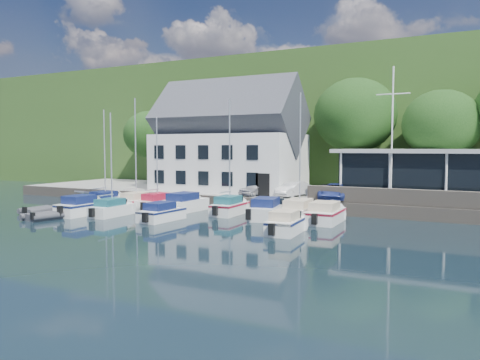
% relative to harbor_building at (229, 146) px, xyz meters
% --- Properties ---
extents(ground, '(180.00, 180.00, 0.00)m').
position_rel_harbor_building_xyz_m(ground, '(7.00, -16.50, -5.35)').
color(ground, black).
rests_on(ground, ground).
extents(quay, '(60.00, 13.00, 1.00)m').
position_rel_harbor_building_xyz_m(quay, '(7.00, 1.00, -4.85)').
color(quay, '#979792').
rests_on(quay, ground).
extents(quay_face, '(60.00, 0.30, 1.00)m').
position_rel_harbor_building_xyz_m(quay_face, '(7.00, -5.50, -4.85)').
color(quay_face, '#6F6559').
rests_on(quay_face, ground).
extents(hillside, '(160.00, 75.00, 16.00)m').
position_rel_harbor_building_xyz_m(hillside, '(7.00, 45.50, 2.65)').
color(hillside, '#33541F').
rests_on(hillside, ground).
extents(field_patch, '(50.00, 30.00, 0.30)m').
position_rel_harbor_building_xyz_m(field_patch, '(15.00, 53.50, 10.80)').
color(field_patch, '#4F6130').
rests_on(field_patch, hillside).
extents(harbor_building, '(14.40, 8.20, 8.70)m').
position_rel_harbor_building_xyz_m(harbor_building, '(0.00, 0.00, 0.00)').
color(harbor_building, white).
rests_on(harbor_building, quay).
extents(club_pavilion, '(13.20, 7.20, 4.10)m').
position_rel_harbor_building_xyz_m(club_pavilion, '(18.00, -0.50, -2.30)').
color(club_pavilion, black).
rests_on(club_pavilion, quay).
extents(seawall, '(18.00, 0.50, 1.20)m').
position_rel_harbor_building_xyz_m(seawall, '(19.00, -5.10, -3.75)').
color(seawall, '#6F6559').
rests_on(seawall, quay).
extents(gangway, '(1.20, 6.00, 1.40)m').
position_rel_harbor_building_xyz_m(gangway, '(-9.50, -7.50, -5.35)').
color(gangway, silver).
rests_on(gangway, ground).
extents(car_silver, '(2.16, 3.72, 1.19)m').
position_rel_harbor_building_xyz_m(car_silver, '(4.57, -3.55, -3.76)').
color(car_silver, silver).
rests_on(car_silver, quay).
extents(car_white, '(2.21, 4.13, 1.29)m').
position_rel_harbor_building_xyz_m(car_white, '(7.91, -3.00, -3.70)').
color(car_white, silver).
rests_on(car_white, quay).
extents(car_dgrey, '(2.27, 4.16, 1.14)m').
position_rel_harbor_building_xyz_m(car_dgrey, '(10.81, -3.07, -3.78)').
color(car_dgrey, '#302F35').
rests_on(car_dgrey, quay).
extents(car_blue, '(2.03, 4.29, 1.42)m').
position_rel_harbor_building_xyz_m(car_blue, '(11.78, -3.68, -3.64)').
color(car_blue, navy).
rests_on(car_blue, quay).
extents(flagpole, '(2.48, 0.20, 10.33)m').
position_rel_harbor_building_xyz_m(flagpole, '(16.16, -3.87, 0.81)').
color(flagpole, white).
rests_on(flagpole, quay).
extents(tree_0, '(6.32, 6.32, 8.63)m').
position_rel_harbor_building_xyz_m(tree_0, '(-13.44, 4.76, -0.03)').
color(tree_0, black).
rests_on(tree_0, quay).
extents(tree_1, '(7.94, 7.94, 10.85)m').
position_rel_harbor_building_xyz_m(tree_1, '(-5.50, 6.22, 1.07)').
color(tree_1, black).
rests_on(tree_1, quay).
extents(tree_3, '(8.06, 8.06, 11.01)m').
position_rel_harbor_building_xyz_m(tree_3, '(11.17, 5.42, 1.15)').
color(tree_3, black).
rests_on(tree_3, quay).
extents(tree_4, '(6.87, 6.87, 9.38)m').
position_rel_harbor_building_xyz_m(tree_4, '(19.03, 4.75, 0.34)').
color(tree_4, black).
rests_on(tree_4, quay).
extents(boat_r1_0, '(2.01, 5.30, 8.25)m').
position_rel_harbor_building_xyz_m(boat_r1_0, '(-7.51, -9.29, -1.23)').
color(boat_r1_0, white).
rests_on(boat_r1_0, ground).
extents(boat_r1_1, '(1.90, 5.47, 8.54)m').
position_rel_harbor_building_xyz_m(boat_r1_1, '(-3.99, -9.34, -1.08)').
color(boat_r1_1, white).
rests_on(boat_r1_1, ground).
extents(boat_r1_2, '(2.26, 5.82, 8.63)m').
position_rel_harbor_building_xyz_m(boat_r1_2, '(-1.89, -9.13, -1.03)').
color(boat_r1_2, white).
rests_on(boat_r1_2, ground).
extents(boat_r1_3, '(2.49, 6.50, 1.57)m').
position_rel_harbor_building_xyz_m(boat_r1_3, '(0.72, -8.97, -4.57)').
color(boat_r1_3, white).
rests_on(boat_r1_3, ground).
extents(boat_r1_4, '(2.06, 5.69, 9.05)m').
position_rel_harbor_building_xyz_m(boat_r1_4, '(4.86, -8.87, -0.83)').
color(boat_r1_4, white).
rests_on(boat_r1_4, ground).
extents(boat_r1_5, '(3.09, 6.43, 1.56)m').
position_rel_harbor_building_xyz_m(boat_r1_5, '(8.30, -9.46, -4.57)').
color(boat_r1_5, white).
rests_on(boat_r1_5, ground).
extents(boat_r1_6, '(2.34, 6.94, 9.14)m').
position_rel_harbor_building_xyz_m(boat_r1_6, '(10.56, -8.73, -0.78)').
color(boat_r1_6, white).
rests_on(boat_r1_6, ground).
extents(boat_r1_7, '(2.34, 5.92, 1.48)m').
position_rel_harbor_building_xyz_m(boat_r1_7, '(12.67, -9.31, -4.61)').
color(boat_r1_7, white).
rests_on(boat_r1_7, ground).
extents(boat_r2_0, '(2.23, 5.73, 1.56)m').
position_rel_harbor_building_xyz_m(boat_r2_0, '(-5.22, -14.35, -4.57)').
color(boat_r2_0, white).
rests_on(boat_r2_0, ground).
extents(boat_r2_1, '(1.89, 5.50, 8.21)m').
position_rel_harbor_building_xyz_m(boat_r2_1, '(-2.82, -13.60, -1.25)').
color(boat_r2_1, white).
rests_on(boat_r2_1, ground).
extents(boat_r2_2, '(2.14, 5.40, 1.35)m').
position_rel_harbor_building_xyz_m(boat_r2_2, '(1.98, -13.79, -4.67)').
color(boat_r2_2, white).
rests_on(boat_r2_2, ground).
extents(boat_r2_4, '(2.14, 5.07, 1.43)m').
position_rel_harbor_building_xyz_m(boat_r2_4, '(11.71, -14.39, -4.64)').
color(boat_r2_4, white).
rests_on(boat_r2_4, ground).
extents(dinghy_0, '(1.84, 2.95, 0.67)m').
position_rel_harbor_building_xyz_m(dinghy_0, '(-8.96, -15.21, -5.01)').
color(dinghy_0, '#3C3C41').
rests_on(dinghy_0, ground).
extents(dinghy_1, '(2.43, 3.31, 0.69)m').
position_rel_harbor_building_xyz_m(dinghy_1, '(-5.98, -17.13, -5.00)').
color(dinghy_1, '#3C3C41').
rests_on(dinghy_1, ground).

